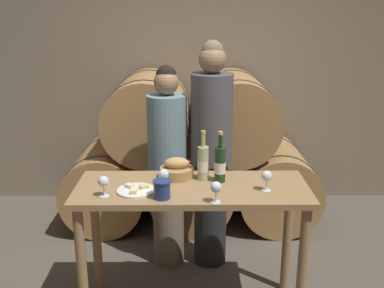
{
  "coord_description": "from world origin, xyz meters",
  "views": [
    {
      "loc": [
        -0.02,
        -2.68,
        2.04
      ],
      "look_at": [
        0.0,
        0.11,
        1.17
      ],
      "focal_mm": 42.0,
      "sensor_mm": 36.0,
      "label": 1
    }
  ],
  "objects_px": {
    "person_left": "(168,166)",
    "wine_glass_left": "(164,175)",
    "person_right": "(211,154)",
    "wine_glass_center": "(216,188)",
    "blue_crock": "(162,189)",
    "wine_glass_far_left": "(104,182)",
    "wine_bottle_white": "(203,163)",
    "wine_glass_right": "(267,177)",
    "wine_bottle_red": "(220,164)",
    "cheese_plate": "(136,190)",
    "bread_basket": "(177,170)",
    "tasting_table": "(192,209)"
  },
  "relations": [
    {
      "from": "person_right",
      "to": "wine_glass_far_left",
      "type": "bearing_deg",
      "value": -131.39
    },
    {
      "from": "blue_crock",
      "to": "bread_basket",
      "type": "relative_size",
      "value": 0.51
    },
    {
      "from": "person_left",
      "to": "wine_glass_right",
      "type": "relative_size",
      "value": 12.3
    },
    {
      "from": "bread_basket",
      "to": "wine_glass_center",
      "type": "bearing_deg",
      "value": -59.58
    },
    {
      "from": "blue_crock",
      "to": "cheese_plate",
      "type": "relative_size",
      "value": 0.47
    },
    {
      "from": "wine_glass_far_left",
      "to": "wine_glass_right",
      "type": "height_order",
      "value": "same"
    },
    {
      "from": "person_left",
      "to": "wine_glass_center",
      "type": "height_order",
      "value": "person_left"
    },
    {
      "from": "wine_bottle_white",
      "to": "wine_glass_far_left",
      "type": "relative_size",
      "value": 2.56
    },
    {
      "from": "wine_bottle_red",
      "to": "person_right",
      "type": "bearing_deg",
      "value": 93.31
    },
    {
      "from": "wine_bottle_red",
      "to": "wine_glass_far_left",
      "type": "relative_size",
      "value": 2.6
    },
    {
      "from": "tasting_table",
      "to": "cheese_plate",
      "type": "xyz_separation_m",
      "value": [
        -0.35,
        -0.09,
        0.17
      ]
    },
    {
      "from": "tasting_table",
      "to": "person_right",
      "type": "height_order",
      "value": "person_right"
    },
    {
      "from": "cheese_plate",
      "to": "wine_glass_right",
      "type": "xyz_separation_m",
      "value": [
        0.82,
        0.01,
        0.08
      ]
    },
    {
      "from": "cheese_plate",
      "to": "wine_glass_center",
      "type": "distance_m",
      "value": 0.52
    },
    {
      "from": "person_left",
      "to": "wine_glass_left",
      "type": "distance_m",
      "value": 0.69
    },
    {
      "from": "wine_glass_left",
      "to": "wine_glass_right",
      "type": "xyz_separation_m",
      "value": [
        0.65,
        -0.03,
        0.0
      ]
    },
    {
      "from": "bread_basket",
      "to": "wine_glass_center",
      "type": "xyz_separation_m",
      "value": [
        0.24,
        -0.41,
        0.04
      ]
    },
    {
      "from": "bread_basket",
      "to": "blue_crock",
      "type": "bearing_deg",
      "value": -102.72
    },
    {
      "from": "blue_crock",
      "to": "wine_glass_right",
      "type": "xyz_separation_m",
      "value": [
        0.65,
        0.11,
        0.03
      ]
    },
    {
      "from": "wine_bottle_white",
      "to": "wine_glass_far_left",
      "type": "distance_m",
      "value": 0.67
    },
    {
      "from": "blue_crock",
      "to": "wine_glass_center",
      "type": "distance_m",
      "value": 0.33
    },
    {
      "from": "tasting_table",
      "to": "wine_bottle_white",
      "type": "distance_m",
      "value": 0.31
    },
    {
      "from": "wine_bottle_white",
      "to": "wine_glass_left",
      "type": "height_order",
      "value": "wine_bottle_white"
    },
    {
      "from": "person_left",
      "to": "wine_bottle_white",
      "type": "height_order",
      "value": "person_left"
    },
    {
      "from": "person_left",
      "to": "wine_bottle_red",
      "type": "xyz_separation_m",
      "value": [
        0.37,
        -0.54,
        0.21
      ]
    },
    {
      "from": "wine_glass_far_left",
      "to": "wine_glass_left",
      "type": "height_order",
      "value": "same"
    },
    {
      "from": "wine_glass_left",
      "to": "wine_glass_far_left",
      "type": "bearing_deg",
      "value": -162.06
    },
    {
      "from": "wine_glass_right",
      "to": "bread_basket",
      "type": "bearing_deg",
      "value": 157.64
    },
    {
      "from": "person_right",
      "to": "wine_glass_center",
      "type": "height_order",
      "value": "person_right"
    },
    {
      "from": "wine_bottle_red",
      "to": "cheese_plate",
      "type": "xyz_separation_m",
      "value": [
        -0.53,
        -0.17,
        -0.11
      ]
    },
    {
      "from": "wine_glass_left",
      "to": "wine_glass_center",
      "type": "relative_size",
      "value": 1.0
    },
    {
      "from": "bread_basket",
      "to": "wine_glass_far_left",
      "type": "relative_size",
      "value": 1.7
    },
    {
      "from": "person_right",
      "to": "wine_glass_far_left",
      "type": "xyz_separation_m",
      "value": [
        -0.69,
        -0.78,
        0.08
      ]
    },
    {
      "from": "tasting_table",
      "to": "person_left",
      "type": "height_order",
      "value": "person_left"
    },
    {
      "from": "tasting_table",
      "to": "wine_bottle_red",
      "type": "distance_m",
      "value": 0.34
    },
    {
      "from": "person_left",
      "to": "person_right",
      "type": "height_order",
      "value": "person_right"
    },
    {
      "from": "wine_bottle_white",
      "to": "wine_glass_center",
      "type": "relative_size",
      "value": 2.56
    },
    {
      "from": "person_left",
      "to": "blue_crock",
      "type": "xyz_separation_m",
      "value": [
        0.01,
        -0.81,
        0.15
      ]
    },
    {
      "from": "blue_crock",
      "to": "wine_glass_center",
      "type": "relative_size",
      "value": 0.86
    },
    {
      "from": "cheese_plate",
      "to": "person_left",
      "type": "bearing_deg",
      "value": 77.12
    },
    {
      "from": "person_left",
      "to": "blue_crock",
      "type": "relative_size",
      "value": 14.3
    },
    {
      "from": "wine_glass_far_left",
      "to": "wine_glass_left",
      "type": "bearing_deg",
      "value": 17.94
    },
    {
      "from": "person_left",
      "to": "wine_bottle_red",
      "type": "relative_size",
      "value": 4.73
    },
    {
      "from": "person_left",
      "to": "wine_bottle_red",
      "type": "bearing_deg",
      "value": -55.57
    },
    {
      "from": "wine_glass_left",
      "to": "wine_glass_center",
      "type": "height_order",
      "value": "same"
    },
    {
      "from": "tasting_table",
      "to": "blue_crock",
      "type": "relative_size",
      "value": 13.25
    },
    {
      "from": "person_left",
      "to": "wine_glass_far_left",
      "type": "distance_m",
      "value": 0.88
    },
    {
      "from": "person_right",
      "to": "wine_glass_center",
      "type": "bearing_deg",
      "value": -90.89
    },
    {
      "from": "wine_glass_center",
      "to": "bread_basket",
      "type": "bearing_deg",
      "value": 120.42
    },
    {
      "from": "wine_glass_far_left",
      "to": "wine_glass_right",
      "type": "bearing_deg",
      "value": 4.81
    }
  ]
}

